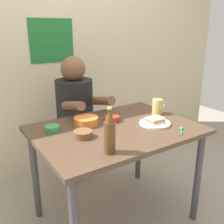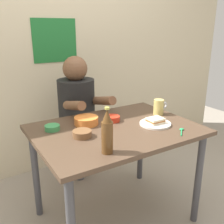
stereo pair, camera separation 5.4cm
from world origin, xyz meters
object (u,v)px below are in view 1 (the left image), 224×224
Objects in this scene: beer_mug at (158,107)px; sandwich at (155,120)px; dining_table at (116,140)px; stool at (77,146)px; sauce_bowl_chili at (112,118)px; person_seated at (75,103)px; plate_orange at (155,123)px; beer_bottle at (110,133)px.

sandwich is at bearing -136.64° from beer_mug.
beer_mug is (0.44, 0.07, 0.15)m from dining_table.
dining_table is 10.00× the size of sandwich.
sauce_bowl_chili is at bearing -83.28° from stool.
person_seated reaches higher than sandwich.
plate_orange reaches higher than stool.
dining_table is 4.20× the size of beer_bottle.
person_seated is 5.71× the size of beer_mug.
beer_mug reaches higher than dining_table.
person_seated is 2.75× the size of beer_bottle.
person_seated is at bearing 111.52° from plate_orange.
beer_mug reaches higher than sauce_bowl_chili.
sauce_bowl_chili is at bearing 68.86° from dining_table.
stool is at bearing 76.24° from beer_bottle.
plate_orange is 0.55m from beer_bottle.
beer_bottle reaches higher than dining_table.
sandwich is (0.00, 0.00, 0.02)m from plate_orange.
beer_bottle reaches higher than beer_mug.
sandwich is at bearing 90.00° from plate_orange.
person_seated is at bearing 111.52° from sandwich.
sauce_bowl_chili is at bearing 55.39° from beer_bottle.
dining_table is 0.18m from sauce_bowl_chili.
dining_table is 5.00× the size of plate_orange.
person_seated is 0.77m from plate_orange.
dining_table is 0.31m from sandwich.
beer_bottle reaches higher than plate_orange.
beer_mug is at bearing 43.36° from plate_orange.
person_seated is 0.71m from beer_mug.
stool is 0.42m from person_seated.
sauce_bowl_chili is at bearing 135.30° from plate_orange.
beer_mug is at bearing 27.62° from beer_bottle.
plate_orange is (0.27, -0.09, 0.10)m from dining_table.
sandwich is 1.00× the size of sauce_bowl_chili.
person_seated is at bearing 76.07° from beer_bottle.
plate_orange is at bearing -44.70° from sauce_bowl_chili.
beer_bottle is (-0.22, -0.91, 0.09)m from person_seated.
dining_table is 0.43m from beer_bottle.
sauce_bowl_chili reaches higher than dining_table.
person_seated is at bearing 96.87° from sauce_bowl_chili.
sauce_bowl_chili is (0.05, 0.12, 0.12)m from dining_table.
dining_table is 1.53× the size of person_seated.
dining_table is 8.73× the size of beer_mug.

